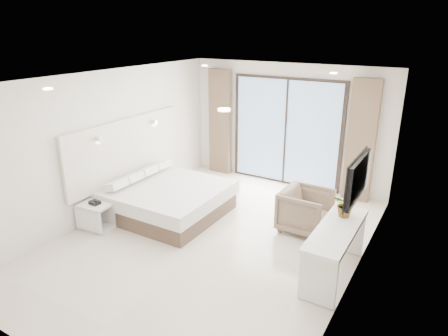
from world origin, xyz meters
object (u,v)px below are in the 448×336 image
(console_desk, at_px, (336,241))
(bed, at_px, (167,199))
(armchair, at_px, (306,208))
(nightstand, at_px, (97,216))

(console_desk, bearing_deg, bed, 173.59)
(bed, relative_size, console_desk, 1.24)
(console_desk, distance_m, armchair, 1.39)
(bed, xyz_separation_m, armchair, (2.50, 0.73, 0.12))
(console_desk, xyz_separation_m, armchair, (-0.83, 1.10, -0.15))
(bed, xyz_separation_m, console_desk, (3.33, -0.37, 0.27))
(nightstand, bearing_deg, console_desk, 5.73)
(bed, bearing_deg, armchair, 16.19)
(nightstand, xyz_separation_m, console_desk, (4.03, 0.75, 0.32))
(bed, distance_m, console_desk, 3.36)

